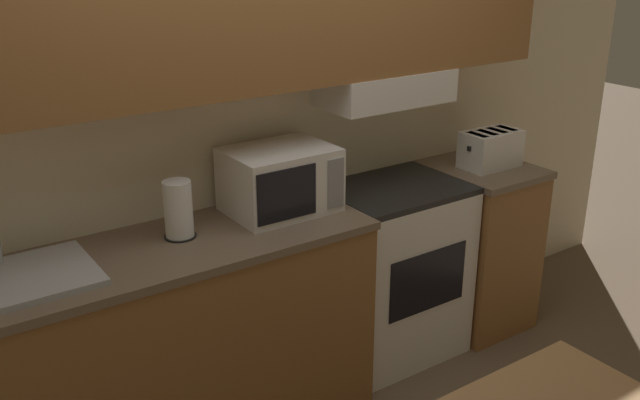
# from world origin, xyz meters

# --- Properties ---
(ground_plane) EXTENTS (16.00, 16.00, 0.00)m
(ground_plane) POSITION_xyz_m (0.00, 0.00, 0.00)
(ground_plane) COLOR brown
(wall_back) EXTENTS (5.47, 0.38, 2.55)m
(wall_back) POSITION_xyz_m (0.02, -0.07, 1.56)
(wall_back) COLOR beige
(wall_back) RESTS_ON ground_plane
(lower_counter_main) EXTENTS (1.89, 0.60, 0.94)m
(lower_counter_main) POSITION_xyz_m (-0.60, -0.29, 0.47)
(lower_counter_main) COLOR #936033
(lower_counter_main) RESTS_ON ground_plane
(lower_counter_right_stub) EXTENTS (0.50, 0.60, 0.94)m
(lower_counter_right_stub) POSITION_xyz_m (1.30, -0.29, 0.47)
(lower_counter_right_stub) COLOR #936033
(lower_counter_right_stub) RESTS_ON ground_plane
(stove_range) EXTENTS (0.69, 0.54, 0.94)m
(stove_range) POSITION_xyz_m (0.69, -0.27, 0.47)
(stove_range) COLOR white
(stove_range) RESTS_ON ground_plane
(microwave) EXTENTS (0.47, 0.37, 0.29)m
(microwave) POSITION_xyz_m (0.05, -0.22, 1.08)
(microwave) COLOR white
(microwave) RESTS_ON lower_counter_main
(toaster) EXTENTS (0.33, 0.19, 0.20)m
(toaster) POSITION_xyz_m (1.32, -0.31, 1.04)
(toaster) COLOR white
(toaster) RESTS_ON lower_counter_right_stub
(sink_basin) EXTENTS (0.60, 0.42, 0.27)m
(sink_basin) POSITION_xyz_m (-1.14, -0.29, 0.95)
(sink_basin) COLOR #B7BABF
(sink_basin) RESTS_ON lower_counter_main
(paper_towel_roll) EXTENTS (0.14, 0.14, 0.25)m
(paper_towel_roll) POSITION_xyz_m (-0.45, -0.24, 1.06)
(paper_towel_roll) COLOR black
(paper_towel_roll) RESTS_ON lower_counter_main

